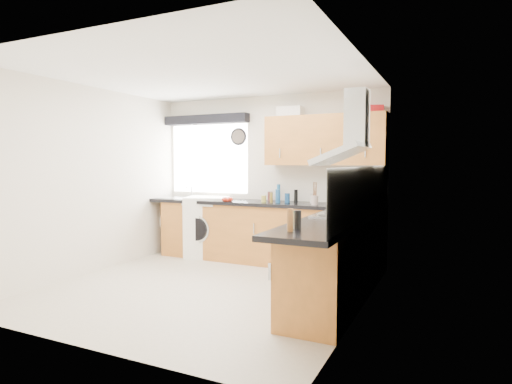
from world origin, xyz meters
The scene contains 39 objects.
ground_plane centered at (0.00, 0.00, 0.00)m, with size 3.60×3.60×0.00m, color beige.
ceiling centered at (0.00, 0.00, 2.50)m, with size 3.60×3.60×0.02m, color white.
wall_back centered at (0.00, 1.80, 1.25)m, with size 3.60×0.02×2.50m, color silver.
wall_front centered at (0.00, -1.80, 1.25)m, with size 3.60×0.02×2.50m, color silver.
wall_left centered at (-1.80, 0.00, 1.25)m, with size 0.02×3.60×2.50m, color silver.
wall_right centered at (1.80, 0.00, 1.25)m, with size 0.02×3.60×2.50m, color silver.
window centered at (-1.05, 1.79, 1.55)m, with size 1.40×0.02×1.10m, color white.
window_blind centered at (-1.05, 1.70, 2.18)m, with size 1.50×0.18×0.14m, color black.
splashback centered at (1.79, 0.30, 1.18)m, with size 0.01×3.00×0.54m, color white.
base_cab_back centered at (-0.10, 1.51, 0.43)m, with size 3.00×0.58×0.86m, color #9F5E24.
base_cab_corner centered at (1.50, 1.50, 0.43)m, with size 0.60×0.60×0.86m, color #9F5E24.
base_cab_right centered at (1.51, 0.15, 0.43)m, with size 0.58×2.10×0.86m, color #9F5E24.
worktop_back centered at (0.00, 1.50, 0.89)m, with size 3.60×0.62×0.05m, color black.
worktop_right centered at (1.50, 0.00, 0.89)m, with size 0.62×2.42×0.05m, color black.
sink centered at (-1.33, 1.50, 0.95)m, with size 0.84×0.46×0.10m, color #B6BBBE, non-canonical shape.
oven centered at (1.50, 0.30, 0.42)m, with size 0.56×0.58×0.85m, color black.
hob_plate centered at (1.50, 0.30, 0.92)m, with size 0.52×0.52×0.01m, color #B6BBBE.
extractor_hood centered at (1.60, 0.30, 1.77)m, with size 0.52×0.78×0.66m, color #B6BBBE, non-canonical shape.
upper_cabinets centered at (0.95, 1.62, 1.80)m, with size 1.70×0.35×0.70m, color #9F5E24.
washing_machine centered at (-0.91, 1.52, 0.47)m, with size 0.65×0.63×0.95m, color white.
wall_clock centered at (-0.50, 1.77, 1.90)m, with size 0.28×0.28×0.04m, color black.
casserole centered at (0.40, 1.72, 2.23)m, with size 0.36×0.26×0.15m, color white.
storage_box centered at (1.60, 1.72, 2.20)m, with size 0.23×0.19×0.10m, color red.
utensil_pot centered at (0.90, 1.35, 0.97)m, with size 0.09×0.09×0.13m, color gray.
kitchen_roll centered at (1.35, 1.05, 1.04)m, with size 0.12×0.12×0.27m, color white.
tomato_cluster centered at (-0.43, 1.30, 0.94)m, with size 0.15×0.15×0.07m, color red, non-canonical shape.
jar_0 centered at (0.78, 1.58, 0.98)m, with size 0.04×0.04×0.14m, color #A99D90.
jar_1 centered at (0.44, 1.51, 0.98)m, with size 0.07×0.07×0.13m, color navy.
jar_2 centered at (0.09, 1.69, 0.98)m, with size 0.07×0.07×0.14m, color #481C19.
jar_3 centered at (0.23, 1.40, 0.99)m, with size 0.05×0.05×0.15m, color brown.
jar_4 centered at (0.52, 1.64, 1.00)m, with size 0.05×0.05×0.18m, color black.
jar_5 centered at (1.12, 1.68, 0.99)m, with size 0.04×0.04×0.17m, color olive.
jar_6 centered at (0.32, 1.44, 1.01)m, with size 0.07×0.07×0.19m, color navy.
jar_7 centered at (0.23, 1.68, 1.04)m, with size 0.05×0.05×0.25m, color #1D5B8C.
jar_8 centered at (0.10, 1.42, 0.96)m, with size 0.07×0.07×0.10m, color #9D9336.
bottle_0 centered at (1.41, -0.75, 0.99)m, with size 0.06×0.06×0.17m, color black.
bottle_1 centered at (1.39, -0.88, 1.01)m, with size 0.05×0.05×0.19m, color brown.
bottle_2 centered at (1.36, -0.65, 0.98)m, with size 0.06×0.06×0.15m, color #153C16.
bottle_3 centered at (1.39, -0.73, 0.98)m, with size 0.05×0.05×0.14m, color olive.
Camera 1 is at (2.66, -4.23, 1.49)m, focal length 30.00 mm.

